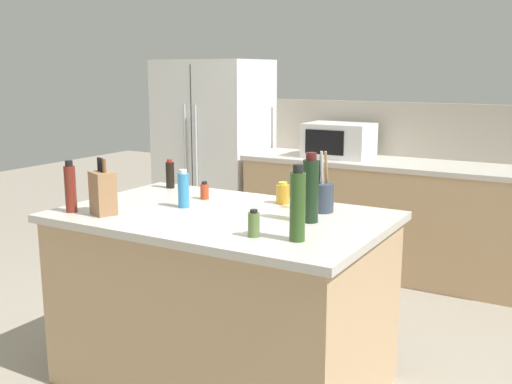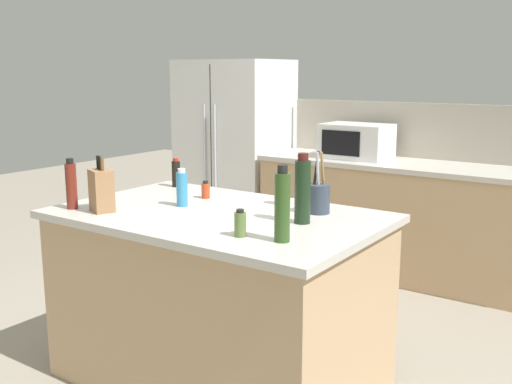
% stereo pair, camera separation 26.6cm
% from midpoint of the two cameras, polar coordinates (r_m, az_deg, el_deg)
% --- Properties ---
extents(ground_plane, '(14.00, 14.00, 0.00)m').
position_cam_midpoint_polar(ground_plane, '(3.44, -1.16, -17.40)').
color(ground_plane, gray).
extents(back_counter_run, '(2.68, 0.66, 0.94)m').
position_cam_midpoint_polar(back_counter_run, '(5.01, 16.66, -2.75)').
color(back_counter_run, tan).
rests_on(back_counter_run, ground_plane).
extents(wall_backsplash, '(2.64, 0.03, 0.46)m').
position_cam_midpoint_polar(wall_backsplash, '(5.19, 18.20, 5.48)').
color(wall_backsplash, '#B2A899').
rests_on(wall_backsplash, back_counter_run).
extents(kitchen_island, '(1.67, 1.06, 0.94)m').
position_cam_midpoint_polar(kitchen_island, '(3.24, -1.20, -10.07)').
color(kitchen_island, tan).
rests_on(kitchen_island, ground_plane).
extents(refrigerator, '(0.98, 0.75, 1.76)m').
position_cam_midpoint_polar(refrigerator, '(5.81, -0.74, 3.76)').
color(refrigerator, white).
rests_on(refrigerator, ground_plane).
extents(microwave, '(0.55, 0.39, 0.29)m').
position_cam_midpoint_polar(microwave, '(5.09, 11.01, 4.77)').
color(microwave, white).
rests_on(microwave, back_counter_run).
extents(knife_block, '(0.16, 0.14, 0.29)m').
position_cam_midpoint_polar(knife_block, '(3.17, -12.20, 0.16)').
color(knife_block, '#936B47').
rests_on(knife_block, kitchen_island).
extents(utensil_crock, '(0.12, 0.12, 0.32)m').
position_cam_midpoint_polar(utensil_crock, '(3.10, 8.41, -0.52)').
color(utensil_crock, '#333D4C').
rests_on(utensil_crock, kitchen_island).
extents(olive_oil_bottle, '(0.07, 0.07, 0.33)m').
position_cam_midpoint_polar(olive_oil_bottle, '(2.55, 5.51, -1.35)').
color(olive_oil_bottle, '#2D4C1E').
rests_on(olive_oil_bottle, kitchen_island).
extents(spice_jar_oregano, '(0.05, 0.05, 0.12)m').
position_cam_midpoint_polar(spice_jar_oregano, '(2.64, 1.37, -3.07)').
color(spice_jar_oregano, '#567038').
rests_on(spice_jar_oregano, kitchen_island).
extents(spice_jar_paprika, '(0.05, 0.05, 0.10)m').
position_cam_midpoint_polar(spice_jar_paprika, '(3.44, -2.62, 0.16)').
color(spice_jar_paprika, '#B73D1E').
rests_on(spice_jar_paprika, kitchen_island).
extents(soy_sauce_bottle, '(0.05, 0.05, 0.18)m').
position_cam_midpoint_polar(soy_sauce_bottle, '(3.79, -5.64, 1.77)').
color(soy_sauce_bottle, black).
rests_on(soy_sauce_bottle, kitchen_island).
extents(honey_jar, '(0.07, 0.07, 0.12)m').
position_cam_midpoint_polar(honey_jar, '(3.29, 4.78, -0.21)').
color(honey_jar, gold).
rests_on(honey_jar, kitchen_island).
extents(wine_bottle, '(0.08, 0.08, 0.34)m').
position_cam_midpoint_polar(wine_bottle, '(2.87, 7.11, 0.12)').
color(wine_bottle, black).
rests_on(wine_bottle, kitchen_island).
extents(vinegar_bottle, '(0.06, 0.06, 0.27)m').
position_cam_midpoint_polar(vinegar_bottle, '(3.27, -14.98, 0.62)').
color(vinegar_bottle, maroon).
rests_on(vinegar_bottle, kitchen_island).
extents(dish_soap_bottle, '(0.06, 0.06, 0.21)m').
position_cam_midpoint_polar(dish_soap_bottle, '(3.24, -4.75, 0.32)').
color(dish_soap_bottle, '#3384BC').
rests_on(dish_soap_bottle, kitchen_island).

